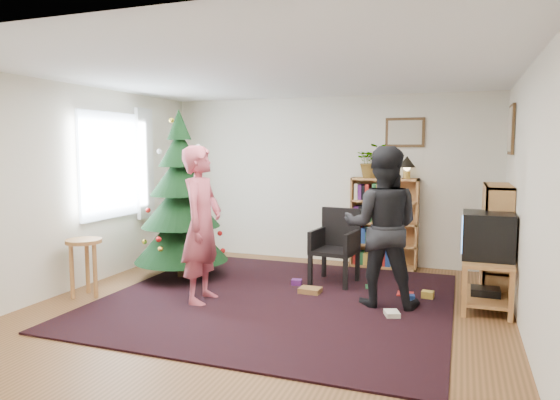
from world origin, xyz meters
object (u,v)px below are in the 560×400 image
(picture_right, at_px, (511,130))
(table_lamp, at_px, (407,163))
(tv_stand, at_px, (486,278))
(stool, at_px, (84,252))
(person_by_chair, at_px, (382,227))
(picture_back, at_px, (405,132))
(armchair, at_px, (336,243))
(potted_plant, at_px, (371,161))
(crt_tv, at_px, (488,235))
(person_standing, at_px, (202,225))
(bookshelf_back, at_px, (384,222))
(christmas_tree, at_px, (181,209))
(bookshelf_right, at_px, (496,238))

(picture_right, bearing_deg, table_lamp, 155.12)
(tv_stand, distance_m, stool, 4.54)
(tv_stand, height_order, person_by_chair, person_by_chair)
(picture_back, distance_m, armchair, 1.99)
(person_by_chair, height_order, table_lamp, person_by_chair)
(potted_plant, bearing_deg, table_lamp, 0.00)
(crt_tv, distance_m, table_lamp, 1.93)
(person_by_chair, relative_size, potted_plant, 3.60)
(crt_tv, bearing_deg, tv_stand, 0.00)
(picture_back, relative_size, stool, 0.81)
(picture_back, height_order, tv_stand, picture_back)
(crt_tv, bearing_deg, armchair, 166.39)
(crt_tv, bearing_deg, person_standing, -163.56)
(tv_stand, distance_m, person_standing, 3.17)
(picture_back, xyz_separation_m, crt_tv, (1.07, -1.62, -1.15))
(picture_back, xyz_separation_m, stool, (-3.31, -2.79, -1.43))
(tv_stand, xyz_separation_m, person_by_chair, (-1.08, -0.31, 0.55))
(bookshelf_back, xyz_separation_m, crt_tv, (1.31, -1.48, 0.13))
(potted_plant, bearing_deg, person_standing, -121.92)
(picture_right, xyz_separation_m, person_by_chair, (-1.34, -1.20, -1.07))
(christmas_tree, xyz_separation_m, bookshelf_right, (3.89, 0.68, -0.27))
(crt_tv, xyz_separation_m, table_lamp, (-1.01, 1.48, 0.72))
(bookshelf_back, xyz_separation_m, table_lamp, (0.30, 0.00, 0.85))
(person_by_chair, bearing_deg, christmas_tree, -9.95)
(picture_right, distance_m, table_lamp, 1.47)
(bookshelf_right, relative_size, potted_plant, 2.67)
(crt_tv, xyz_separation_m, stool, (-4.38, -1.17, -0.27))
(armchair, height_order, table_lamp, table_lamp)
(picture_right, xyz_separation_m, stool, (-4.64, -2.06, -1.43))
(christmas_tree, bearing_deg, stool, -118.73)
(picture_right, height_order, christmas_tree, picture_right)
(person_standing, bearing_deg, table_lamp, -44.81)
(picture_right, bearing_deg, potted_plant, 161.59)
(person_by_chair, bearing_deg, armchair, -51.51)
(crt_tv, bearing_deg, stool, -165.05)
(christmas_tree, relative_size, table_lamp, 7.01)
(potted_plant, bearing_deg, crt_tv, -44.37)
(tv_stand, xyz_separation_m, person_standing, (-2.99, -0.88, 0.55))
(armchair, xyz_separation_m, stool, (-2.61, -1.60, 0.01))
(picture_right, bearing_deg, crt_tv, -106.13)
(armchair, height_order, stool, armchair)
(picture_right, xyz_separation_m, bookshelf_back, (-1.57, 0.59, -1.29))
(crt_tv, distance_m, person_standing, 3.11)
(potted_plant, bearing_deg, person_by_chair, -76.44)
(bookshelf_back, relative_size, person_by_chair, 0.74)
(christmas_tree, relative_size, crt_tv, 3.97)
(bookshelf_back, xyz_separation_m, bookshelf_right, (1.44, -0.85, 0.00))
(bookshelf_right, distance_m, person_by_chair, 1.55)
(person_standing, relative_size, potted_plant, 3.61)
(person_by_chair, bearing_deg, tv_stand, -168.19)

